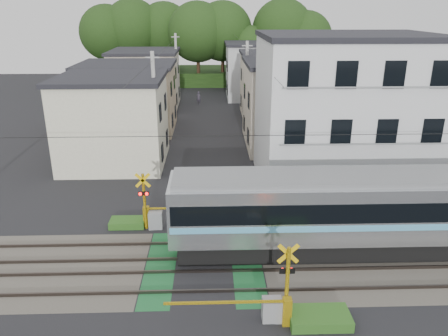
{
  "coord_description": "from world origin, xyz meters",
  "views": [
    {
      "loc": [
        0.35,
        -16.53,
        10.7
      ],
      "look_at": [
        1.05,
        5.0,
        2.75
      ],
      "focal_mm": 35.0,
      "sensor_mm": 36.0,
      "label": 1
    }
  ],
  "objects_px": {
    "crossing_signal_far": "(154,215)",
    "apartment_block": "(343,112)",
    "pedestrian": "(199,98)",
    "crossing_signal_near": "(275,304)"
  },
  "relations": [
    {
      "from": "crossing_signal_near",
      "to": "apartment_block",
      "type": "bearing_deg",
      "value": 65.78
    },
    {
      "from": "pedestrian",
      "to": "crossing_signal_near",
      "type": "bearing_deg",
      "value": 110.27
    },
    {
      "from": "crossing_signal_near",
      "to": "crossing_signal_far",
      "type": "distance_m",
      "value": 8.95
    },
    {
      "from": "pedestrian",
      "to": "apartment_block",
      "type": "bearing_deg",
      "value": 125.97
    },
    {
      "from": "crossing_signal_far",
      "to": "apartment_block",
      "type": "height_order",
      "value": "apartment_block"
    },
    {
      "from": "crossing_signal_near",
      "to": "pedestrian",
      "type": "xyz_separation_m",
      "value": [
        -3.56,
        37.7,
        0.06
      ]
    },
    {
      "from": "crossing_signal_near",
      "to": "pedestrian",
      "type": "height_order",
      "value": "crossing_signal_near"
    },
    {
      "from": "apartment_block",
      "to": "pedestrian",
      "type": "relative_size",
      "value": 6.64
    },
    {
      "from": "crossing_signal_near",
      "to": "crossing_signal_far",
      "type": "xyz_separation_m",
      "value": [
        -5.17,
        7.31,
        0.0
      ]
    },
    {
      "from": "pedestrian",
      "to": "crossing_signal_far",
      "type": "bearing_deg",
      "value": 101.84
    }
  ]
}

